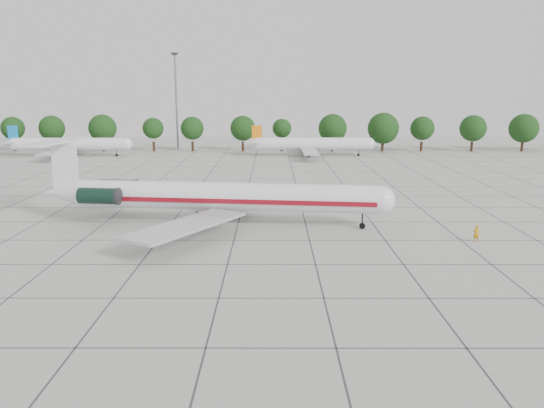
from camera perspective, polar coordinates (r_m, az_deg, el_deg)
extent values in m
plane|color=#A7A6A0|center=(56.16, 4.06, -3.92)|extent=(260.00, 260.00, 0.00)
cube|color=#383838|center=(70.67, 3.24, -0.58)|extent=(170.00, 170.00, 0.02)
cylinder|color=silver|center=(61.86, -4.88, 0.82)|extent=(35.42, 7.20, 3.23)
sphere|color=silver|center=(60.91, 11.62, 0.44)|extent=(3.23, 3.23, 3.23)
cone|color=silver|center=(68.69, -21.54, 1.14)|extent=(5.23, 3.77, 3.23)
cube|color=maroon|center=(63.49, -4.58, 0.89)|extent=(34.09, 3.94, 0.54)
cube|color=maroon|center=(60.34, -5.18, 0.30)|extent=(34.09, 3.94, 0.54)
cube|color=#B7BABC|center=(71.08, -5.40, 1.19)|extent=(8.94, 15.37, 0.29)
cube|color=#B7BABC|center=(54.36, -9.22, -2.29)|extent=(11.52, 14.89, 0.29)
cube|color=black|center=(68.08, -16.32, 1.66)|extent=(2.29, 1.51, 0.25)
cylinder|color=black|center=(68.70, -16.10, 1.76)|extent=(4.88, 2.38, 1.86)
cube|color=black|center=(64.11, -17.83, 0.95)|extent=(2.29, 1.51, 0.25)
cylinder|color=black|center=(63.50, -18.08, 0.83)|extent=(4.88, 2.38, 1.86)
cube|color=silver|center=(67.95, -21.40, 3.98)|extent=(3.15, 0.63, 5.88)
cube|color=silver|center=(67.99, -22.09, 6.26)|extent=(4.25, 12.02, 0.22)
cylinder|color=black|center=(61.30, 9.69, -1.80)|extent=(0.22, 0.22, 1.86)
cylinder|color=black|center=(61.44, 9.67, -2.34)|extent=(0.71, 0.35, 0.69)
cylinder|color=black|center=(65.37, -6.93, -0.54)|extent=(0.26, 0.26, 1.76)
cylinder|color=black|center=(65.54, -6.92, -1.21)|extent=(1.04, 0.70, 0.98)
cylinder|color=black|center=(60.55, -8.05, -1.59)|extent=(0.26, 0.26, 1.76)
cylinder|color=black|center=(60.74, -8.03, -2.30)|extent=(1.04, 0.70, 0.98)
imported|color=#C48F0B|center=(59.21, 21.12, -2.97)|extent=(0.69, 0.47, 1.82)
cylinder|color=silver|center=(137.23, -20.94, 6.05)|extent=(27.20, 3.00, 3.00)
cube|color=#B7BABC|center=(137.70, -21.29, 5.54)|extent=(3.50, 27.20, 0.25)
cube|color=#0E77BA|center=(142.37, -26.11, 6.86)|extent=(2.40, 0.25, 3.60)
cylinder|color=black|center=(139.89, -20.92, 5.08)|extent=(0.80, 0.45, 0.80)
cylinder|color=black|center=(135.81, -21.58, 4.84)|extent=(0.80, 0.45, 0.80)
cylinder|color=silver|center=(129.25, 4.38, 6.48)|extent=(27.20, 3.00, 3.00)
cube|color=#B7BABC|center=(129.30, 3.93, 5.96)|extent=(3.50, 27.20, 0.25)
cube|color=orange|center=(128.72, -1.63, 7.65)|extent=(2.40, 0.25, 3.60)
cylinder|color=black|center=(131.63, 3.86, 5.45)|extent=(0.80, 0.45, 0.80)
cylinder|color=black|center=(127.27, 3.98, 5.23)|extent=(0.80, 0.45, 0.80)
cylinder|color=#332114|center=(155.15, -25.94, 5.59)|extent=(0.70, 0.70, 2.50)
sphere|color=black|center=(154.79, -26.10, 7.33)|extent=(5.94, 5.94, 5.94)
cylinder|color=#332114|center=(150.98, -22.45, 5.74)|extent=(0.70, 0.70, 2.50)
sphere|color=black|center=(150.61, -22.59, 7.53)|extent=(6.57, 6.57, 6.57)
cylinder|color=#332114|center=(146.46, -17.65, 5.92)|extent=(0.70, 0.70, 2.50)
sphere|color=black|center=(146.08, -17.77, 7.77)|extent=(7.15, 7.15, 7.15)
cylinder|color=#332114|center=(143.02, -12.58, 6.06)|extent=(0.70, 0.70, 2.50)
sphere|color=black|center=(142.63, -12.67, 7.96)|extent=(5.43, 5.43, 5.43)
cylinder|color=#332114|center=(141.15, -8.52, 6.14)|extent=(0.70, 0.70, 2.50)
sphere|color=black|center=(140.76, -8.58, 8.06)|extent=(5.99, 5.99, 5.99)
cylinder|color=#332114|center=(139.80, -3.14, 6.20)|extent=(0.70, 0.70, 2.50)
sphere|color=black|center=(139.40, -3.16, 8.14)|extent=(6.50, 6.50, 6.50)
cylinder|color=#332114|center=(139.60, 1.07, 6.20)|extent=(0.70, 0.70, 2.50)
sphere|color=black|center=(139.20, 1.08, 8.15)|extent=(4.93, 4.93, 4.93)
cylinder|color=#332114|center=(140.45, 6.49, 6.16)|extent=(0.70, 0.70, 2.50)
sphere|color=black|center=(140.05, 6.53, 8.10)|extent=(7.40, 7.40, 7.40)
cylinder|color=#332114|center=(142.52, 11.79, 6.07)|extent=(0.70, 0.70, 2.50)
sphere|color=black|center=(142.13, 11.88, 7.98)|extent=(8.08, 8.08, 8.08)
cylinder|color=#332114|center=(144.92, 15.76, 5.97)|extent=(0.70, 0.70, 2.50)
sphere|color=black|center=(144.53, 15.87, 7.84)|extent=(6.17, 6.17, 6.17)
cylinder|color=#332114|center=(149.01, 20.68, 5.81)|extent=(0.70, 0.70, 2.50)
sphere|color=black|center=(148.63, 20.81, 7.62)|extent=(6.82, 6.82, 6.82)
cylinder|color=#332114|center=(154.12, 25.29, 5.61)|extent=(0.70, 0.70, 2.50)
sphere|color=black|center=(153.76, 25.45, 7.37)|extent=(7.44, 7.44, 7.44)
cylinder|color=slate|center=(148.21, -10.25, 10.71)|extent=(0.56, 0.56, 25.00)
cube|color=black|center=(148.51, -10.43, 15.62)|extent=(1.60, 1.60, 0.50)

